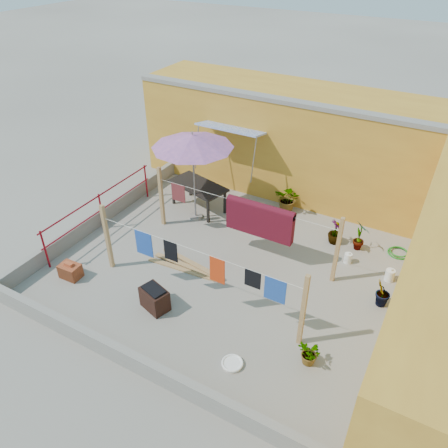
{
  "coord_description": "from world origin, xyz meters",
  "views": [
    {
      "loc": [
        4.13,
        -7.46,
        7.06
      ],
      "look_at": [
        -0.22,
        0.3,
        1.03
      ],
      "focal_mm": 35.0,
      "sensor_mm": 36.0,
      "label": 1
    }
  ],
  "objects": [
    {
      "name": "ground",
      "position": [
        0.0,
        0.0,
        0.0
      ],
      "size": [
        80.0,
        80.0,
        0.0
      ],
      "primitive_type": "plane",
      "color": "#9E998E",
      "rests_on": "ground"
    },
    {
      "name": "wall_back",
      "position": [
        0.5,
        4.69,
        1.61
      ],
      "size": [
        11.0,
        3.27,
        3.21
      ],
      "color": "gold",
      "rests_on": "ground"
    },
    {
      "name": "parapet_front",
      "position": [
        0.0,
        -3.58,
        0.22
      ],
      "size": [
        8.3,
        0.16,
        0.44
      ],
      "primitive_type": "cube",
      "color": "gray",
      "rests_on": "ground"
    },
    {
      "name": "parapet_left",
      "position": [
        -4.08,
        0.0,
        0.22
      ],
      "size": [
        0.16,
        7.3,
        0.44
      ],
      "primitive_type": "cube",
      "color": "gray",
      "rests_on": "ground"
    },
    {
      "name": "red_railing",
      "position": [
        -3.85,
        -0.2,
        0.72
      ],
      "size": [
        0.05,
        4.2,
        1.1
      ],
      "color": "maroon",
      "rests_on": "ground"
    },
    {
      "name": "clothesline_rig",
      "position": [
        0.4,
        0.52,
        1.07
      ],
      "size": [
        5.09,
        2.35,
        1.8
      ],
      "color": "tan",
      "rests_on": "ground"
    },
    {
      "name": "patio_umbrella",
      "position": [
        -1.87,
        1.53,
        2.4
      ],
      "size": [
        2.65,
        2.65,
        2.67
      ],
      "color": "gray",
      "rests_on": "ground"
    },
    {
      "name": "outdoor_table",
      "position": [
        -2.06,
        2.02,
        0.74
      ],
      "size": [
        1.9,
        1.28,
        0.82
      ],
      "color": "black",
      "rests_on": "ground"
    },
    {
      "name": "brick_stack",
      "position": [
        -3.1,
        -2.2,
        0.19
      ],
      "size": [
        0.51,
        0.38,
        0.43
      ],
      "color": "#B15028",
      "rests_on": "ground"
    },
    {
      "name": "lumber_pile",
      "position": [
        -0.82,
        -0.54,
        0.06
      ],
      "size": [
        2.05,
        0.59,
        0.12
      ],
      "color": "tan",
      "rests_on": "ground"
    },
    {
      "name": "brazier",
      "position": [
        -0.67,
        -2.04,
        0.27
      ],
      "size": [
        0.72,
        0.58,
        0.56
      ],
      "color": "black",
      "rests_on": "ground"
    },
    {
      "name": "white_basin",
      "position": [
        1.57,
        -2.57,
        0.04
      ],
      "size": [
        0.43,
        0.43,
        0.07
      ],
      "color": "white",
      "rests_on": "ground"
    },
    {
      "name": "water_jug_a",
      "position": [
        3.7,
        1.47,
        0.15
      ],
      "size": [
        0.22,
        0.22,
        0.35
      ],
      "color": "white",
      "rests_on": "ground"
    },
    {
      "name": "water_jug_b",
      "position": [
        2.63,
        1.65,
        0.14
      ],
      "size": [
        0.2,
        0.2,
        0.31
      ],
      "color": "white",
      "rests_on": "ground"
    },
    {
      "name": "green_hose",
      "position": [
        3.7,
        2.66,
        0.04
      ],
      "size": [
        0.56,
        0.56,
        0.08
      ],
      "color": "#1A761A",
      "rests_on": "ground"
    },
    {
      "name": "plant_back_a",
      "position": [
        0.34,
        3.2,
        0.42
      ],
      "size": [
        0.77,
        0.67,
        0.83
      ],
      "primitive_type": "imported",
      "rotation": [
        0.0,
        0.0,
        0.03
      ],
      "color": "#19571A",
      "rests_on": "ground"
    },
    {
      "name": "plant_back_b",
      "position": [
        2.07,
        2.32,
        0.34
      ],
      "size": [
        0.5,
        0.5,
        0.68
      ],
      "primitive_type": "imported",
      "rotation": [
        0.0,
        0.0,
        1.98
      ],
      "color": "#19571A",
      "rests_on": "ground"
    },
    {
      "name": "plant_right_a",
      "position": [
        2.71,
        2.33,
        0.45
      ],
      "size": [
        0.55,
        0.58,
        0.91
      ],
      "primitive_type": "imported",
      "rotation": [
        0.0,
        0.0,
        2.24
      ],
      "color": "#19571A",
      "rests_on": "ground"
    },
    {
      "name": "plant_right_b",
      "position": [
        3.7,
        0.49,
        0.36
      ],
      "size": [
        0.43,
        0.48,
        0.73
      ],
      "primitive_type": "imported",
      "rotation": [
        0.0,
        0.0,
        4.41
      ],
      "color": "#19571A",
      "rests_on": "ground"
    },
    {
      "name": "plant_right_c",
      "position": [
        2.87,
        -1.8,
        0.27
      ],
      "size": [
        0.63,
        0.63,
        0.53
      ],
      "primitive_type": "imported",
      "rotation": [
        0.0,
        0.0,
        5.56
      ],
      "color": "#19571A",
      "rests_on": "ground"
    }
  ]
}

